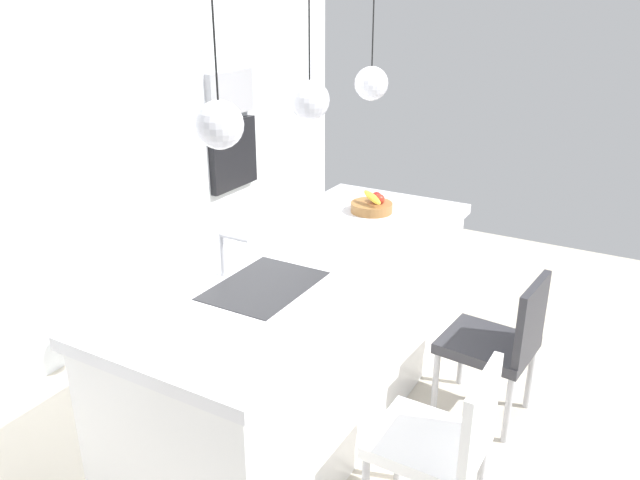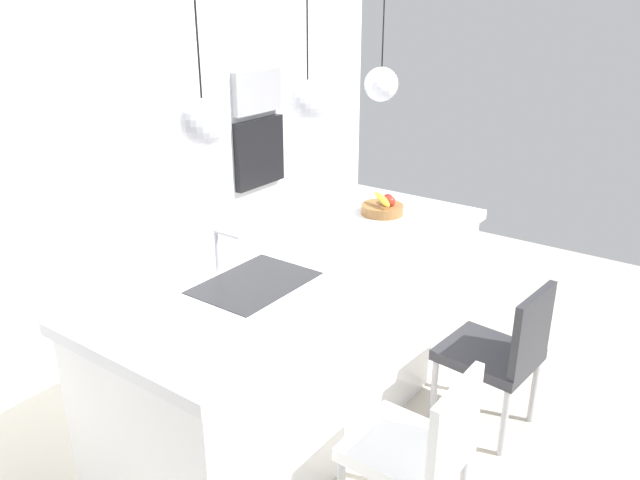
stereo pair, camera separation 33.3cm
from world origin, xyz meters
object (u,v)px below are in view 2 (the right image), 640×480
fruit_bowl (383,207)px  chair_middle (501,351)px  chair_near (419,448)px  oven (259,152)px  microwave (256,91)px

fruit_bowl → chair_middle: bearing=-110.2°
fruit_bowl → chair_near: bearing=-143.3°
oven → chair_middle: size_ratio=0.65×
oven → chair_near: 3.18m
microwave → oven: (0.00, 0.00, -0.50)m
chair_near → chair_middle: chair_middle is taller
fruit_bowl → chair_middle: (-0.35, -0.95, -0.52)m
microwave → chair_near: 3.30m
fruit_bowl → microwave: size_ratio=0.49×
fruit_bowl → chair_near: (-1.27, -0.94, -0.52)m
fruit_bowl → chair_near: size_ratio=0.31×
fruit_bowl → oven: (0.62, 1.57, 0.00)m
oven → chair_middle: bearing=-111.1°
microwave → chair_middle: microwave is taller
microwave → chair_near: (-1.89, -2.51, -1.03)m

